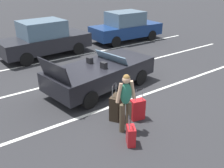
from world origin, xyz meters
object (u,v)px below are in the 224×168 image
parked_sedan_far (126,27)px  convertible_car (105,72)px  suitcase_small_carryon (131,136)px  suitcase_large_black (117,107)px  traveler_person (126,100)px  parked_sedan_near (45,39)px  suitcase_medium_bright (137,109)px

parked_sedan_far → convertible_car: bearing=-133.3°
convertible_car → suitcase_small_carryon: 3.54m
suitcase_large_black → traveler_person: (-0.18, -0.63, 0.56)m
parked_sedan_near → parked_sedan_far: size_ratio=1.02×
suitcase_medium_bright → suitcase_large_black: bearing=65.1°
suitcase_medium_bright → suitcase_small_carryon: size_ratio=1.25×
convertible_car → traveler_person: 2.94m
suitcase_large_black → suitcase_medium_bright: suitcase_large_black is taller
suitcase_large_black → suitcase_small_carryon: bearing=-51.2°
suitcase_medium_bright → convertible_car: bearing=1.3°
suitcase_medium_bright → parked_sedan_far: size_ratio=0.22×
parked_sedan_near → parked_sedan_far: same height
suitcase_large_black → traveler_person: size_ratio=0.67×
traveler_person → parked_sedan_near: parked_sedan_near is taller
parked_sedan_near → parked_sedan_far: (5.30, 0.05, 0.00)m
suitcase_large_black → suitcase_medium_bright: size_ratio=1.09×
parked_sedan_far → traveler_person: bearing=-127.0°
suitcase_medium_bright → suitcase_small_carryon: suitcase_medium_bright is taller
suitcase_small_carryon → parked_sedan_far: bearing=82.3°
suitcase_small_carryon → parked_sedan_far: parked_sedan_far is taller
suitcase_medium_bright → parked_sedan_near: parked_sedan_near is taller
suitcase_small_carryon → traveler_person: bearing=95.0°
suitcase_medium_bright → traveler_person: size_ratio=0.61×
convertible_car → parked_sedan_near: bearing=84.7°
parked_sedan_near → parked_sedan_far: bearing=-3.6°
convertible_car → suitcase_medium_bright: convertible_car is taller
convertible_car → parked_sedan_far: (4.90, 4.96, 0.30)m
suitcase_large_black → traveler_person: 0.86m
suitcase_large_black → suitcase_medium_bright: 0.61m
traveler_person → parked_sedan_far: size_ratio=0.36×
suitcase_small_carryon → traveler_person: (0.25, 0.54, 0.68)m
suitcase_small_carryon → parked_sedan_near: parked_sedan_near is taller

